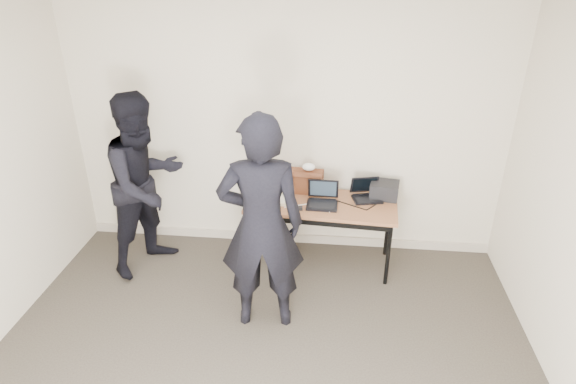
# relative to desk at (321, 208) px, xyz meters

# --- Properties ---
(room) EXTENTS (4.60, 4.60, 2.80)m
(room) POSITION_rel_desk_xyz_m (-0.41, -1.86, 0.69)
(room) COLOR #3C362E
(room) RESTS_ON ground
(desk) EXTENTS (1.54, 0.75, 0.72)m
(desk) POSITION_rel_desk_xyz_m (0.00, 0.00, 0.00)
(desk) COLOR brown
(desk) RESTS_ON ground
(laptop_beige) EXTENTS (0.30, 0.29, 0.24)m
(laptop_beige) POSITION_rel_desk_xyz_m (-0.45, 0.03, 0.11)
(laptop_beige) COLOR beige
(laptop_beige) RESTS_ON desk
(laptop_center) EXTENTS (0.31, 0.30, 0.24)m
(laptop_center) POSITION_rel_desk_xyz_m (0.01, -0.02, 0.11)
(laptop_center) COLOR black
(laptop_center) RESTS_ON desk
(laptop_right) EXTENTS (0.34, 0.33, 0.21)m
(laptop_right) POSITION_rel_desk_xyz_m (0.45, 0.15, 0.11)
(laptop_right) COLOR black
(laptop_right) RESTS_ON desk
(leather_satchel) EXTENTS (0.38, 0.21, 0.25)m
(leather_satchel) POSITION_rel_desk_xyz_m (-0.18, 0.23, 0.19)
(leather_satchel) COLOR #5A2C17
(leather_satchel) RESTS_ON desk
(tissue) EXTENTS (0.13, 0.10, 0.08)m
(tissue) POSITION_rel_desk_xyz_m (-0.15, 0.23, 0.34)
(tissue) COLOR white
(tissue) RESTS_ON leather_satchel
(equipment_box) EXTENTS (0.32, 0.28, 0.16)m
(equipment_box) POSITION_rel_desk_xyz_m (0.63, 0.19, 0.14)
(equipment_box) COLOR black
(equipment_box) RESTS_ON desk
(power_brick) EXTENTS (0.08, 0.06, 0.03)m
(power_brick) POSITION_rel_desk_xyz_m (-0.22, -0.17, 0.07)
(power_brick) COLOR black
(power_brick) RESTS_ON desk
(cables) EXTENTS (0.97, 0.29, 0.01)m
(cables) POSITION_rel_desk_xyz_m (0.15, -0.06, 0.06)
(cables) COLOR silver
(cables) RESTS_ON desk
(person_typist) EXTENTS (0.76, 0.55, 1.94)m
(person_typist) POSITION_rel_desk_xyz_m (-0.46, -0.93, 0.31)
(person_typist) COLOR black
(person_typist) RESTS_ON ground
(person_observer) EXTENTS (1.06, 1.13, 1.85)m
(person_observer) POSITION_rel_desk_xyz_m (-1.74, -0.17, 0.26)
(person_observer) COLOR black
(person_observer) RESTS_ON ground
(baseboard) EXTENTS (4.50, 0.03, 0.10)m
(baseboard) POSITION_rel_desk_xyz_m (-0.41, 0.38, -0.61)
(baseboard) COLOR #BAAD9A
(baseboard) RESTS_ON ground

